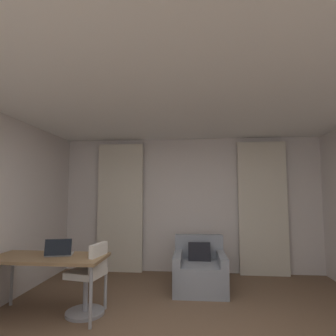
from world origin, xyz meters
TOP-DOWN VIEW (x-y plane):
  - wall_window at (0.00, 3.03)m, footprint 5.12×0.06m
  - ceiling at (0.00, 0.00)m, footprint 5.12×6.12m
  - curtain_left_panel at (-1.38, 2.90)m, footprint 0.90×0.06m
  - curtain_right_panel at (1.38, 2.90)m, footprint 0.90×0.06m
  - armchair at (0.16, 2.04)m, footprint 0.82×0.88m
  - desk at (-1.75, 0.91)m, footprint 1.42×0.63m
  - desk_chair at (-1.25, 1.00)m, footprint 0.48×0.48m
  - laptop at (-1.63, 0.96)m, footprint 0.37×0.32m

SIDE VIEW (x-z plane):
  - armchair at x=0.16m, z-range -0.13..0.68m
  - desk_chair at x=-1.25m, z-range -0.05..0.83m
  - desk at x=-1.75m, z-range 0.30..1.02m
  - laptop at x=-1.63m, z-range 0.66..0.87m
  - curtain_left_panel at x=-1.38m, z-range 0.00..2.50m
  - curtain_right_panel at x=1.38m, z-range 0.00..2.50m
  - wall_window at x=0.00m, z-range 0.00..2.60m
  - ceiling at x=0.00m, z-range 2.60..2.66m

